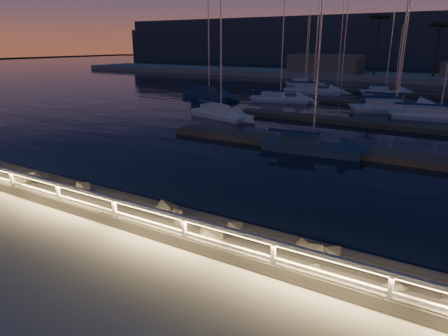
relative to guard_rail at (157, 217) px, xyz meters
The scene contains 19 objects.
ground 0.78m from the guard_rail, ahead, with size 400.00×400.00×0.00m, color #AEA99D.
harbor_water 31.27m from the guard_rail, 89.87° to the left, with size 400.00×440.00×0.60m.
guard_rail is the anchor object (origin of this frame).
riprap 3.35m from the guard_rail, 152.02° to the left, with size 30.54×3.30×1.54m.
floating_docks 32.52m from the guard_rail, 89.88° to the left, with size 22.00×36.00×0.40m.
far_shore 74.05m from the guard_rail, 90.04° to the left, with size 160.00×14.00×5.20m.
palm_left 73.04m from the guard_rail, 96.29° to the left, with size 3.00×3.00×11.20m.
palm_center 73.47m from the guard_rail, 88.38° to the left, with size 3.00×3.00×9.70m.
distant_hills 135.56m from the guard_rail, 99.37° to the left, with size 230.00×37.50×18.00m.
sailboat_a 25.58m from the guard_rail, 117.30° to the left, with size 7.11×3.79×11.74m.
sailboat_b 15.35m from the guard_rail, 91.09° to the left, with size 6.89×2.58×11.48m.
sailboat_e 39.08m from the guard_rail, 121.03° to the left, with size 7.87×3.35×13.06m.
sailboat_g 34.72m from the guard_rail, 87.42° to the left, with size 9.04×5.77×14.97m.
sailboat_i 46.51m from the guard_rail, 103.25° to the left, with size 8.27×3.58×13.72m.
sailboat_j 37.11m from the guard_rail, 107.70° to the left, with size 7.46×3.68×12.25m.
sailboat_k 38.84m from the guard_rail, 88.24° to the left, with size 8.27×2.84×13.83m.
sailboat_l 32.64m from the guard_rail, 79.75° to the left, with size 8.90×3.64×14.63m.
sailboat_m 57.16m from the guard_rail, 105.67° to the left, with size 6.43×2.70×10.68m.
sailboat_n 49.62m from the guard_rail, 92.26° to the left, with size 6.87×3.67×11.28m.
Camera 1 is at (7.84, -8.93, 6.11)m, focal length 32.00 mm.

